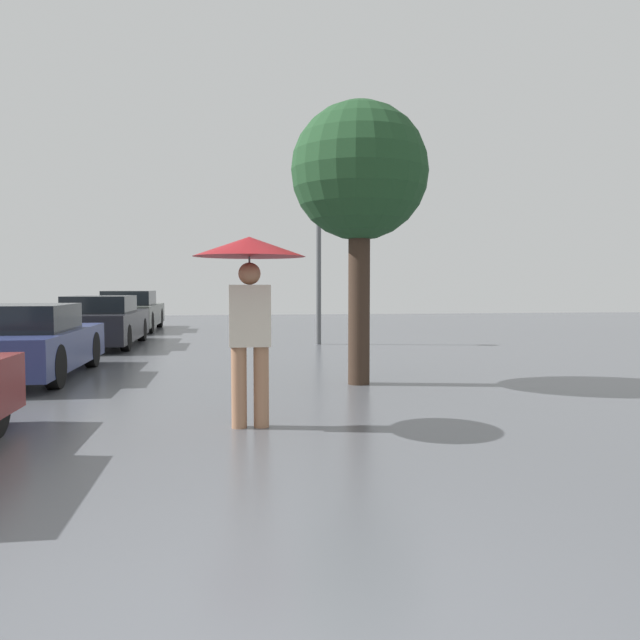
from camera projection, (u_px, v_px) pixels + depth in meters
name	position (u px, v px, depth m)	size (l,w,h in m)	color
pedestrian	(249.00, 275.00, 6.42)	(1.16, 1.16, 1.98)	#9E7051
parked_car_second	(26.00, 343.00, 9.98)	(1.67, 3.94, 1.18)	navy
parked_car_third	(102.00, 322.00, 15.26)	(1.70, 4.34, 1.24)	black
parked_car_farthest	(130.00, 312.00, 20.70)	(1.76, 4.50, 1.32)	#4C514C
tree	(359.00, 175.00, 9.22)	(2.04, 2.04, 4.19)	#38281E
street_lamp	(319.00, 234.00, 15.64)	(0.40, 0.40, 3.91)	#515456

